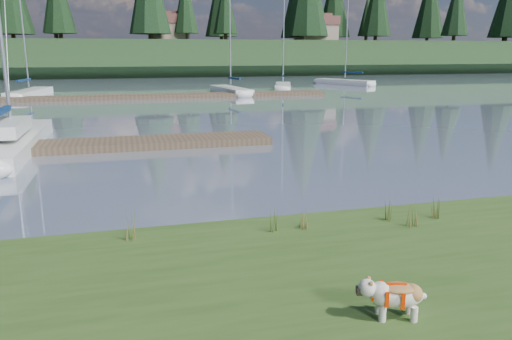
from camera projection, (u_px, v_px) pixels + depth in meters
name	position (u px, v px, depth m)	size (l,w,h in m)	color
ground	(144.00, 98.00, 39.74)	(200.00, 200.00, 0.00)	gray
ridge	(130.00, 59.00, 79.53)	(200.00, 20.00, 5.00)	#1C3419
bulldog	(395.00, 294.00, 6.36)	(0.89, 0.50, 0.52)	silver
sailboat_main	(12.00, 136.00, 19.65)	(2.07, 10.33, 14.70)	silver
dock_near	(64.00, 146.00, 18.97)	(16.00, 2.00, 0.30)	#4C3D2C
dock_far	(169.00, 96.00, 40.21)	(26.00, 2.20, 0.30)	#4C3D2C
sailboat_bg_1	(33.00, 92.00, 42.05)	(3.04, 8.32, 12.16)	silver
sailboat_bg_3	(228.00, 89.00, 44.64)	(2.59, 8.27, 11.93)	silver
sailboat_bg_4	(283.00, 86.00, 49.34)	(3.68, 7.34, 10.79)	silver
sailboat_bg_5	(340.00, 82.00, 56.18)	(5.14, 7.75, 11.38)	silver
weed_0	(276.00, 222.00, 9.40)	(0.17, 0.14, 0.50)	#475B23
weed_1	(306.00, 219.00, 9.59)	(0.17, 0.14, 0.47)	#475B23
weed_2	(412.00, 215.00, 9.69)	(0.17, 0.14, 0.55)	#475B23
weed_3	(132.00, 225.00, 9.03)	(0.17, 0.14, 0.64)	#475B23
weed_4	(390.00, 211.00, 10.09)	(0.17, 0.14, 0.47)	#475B23
weed_5	(436.00, 208.00, 10.20)	(0.17, 0.14, 0.49)	#475B23
mud_lip	(221.00, 235.00, 10.05)	(60.00, 0.50, 0.14)	#33281C
conifer_5	(225.00, 4.00, 78.57)	(3.96, 3.96, 10.35)	#382619
conifer_7	(377.00, 0.00, 86.03)	(5.28, 5.28, 13.20)	#382619
conifer_8	(457.00, 4.00, 85.72)	(4.62, 4.62, 11.77)	#382619
conifer_9	(508.00, 0.00, 91.51)	(5.94, 5.94, 14.62)	#382619
house_1	(168.00, 27.00, 78.05)	(6.30, 5.30, 4.65)	gray
house_2	(316.00, 28.00, 82.25)	(6.30, 5.30, 4.65)	gray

